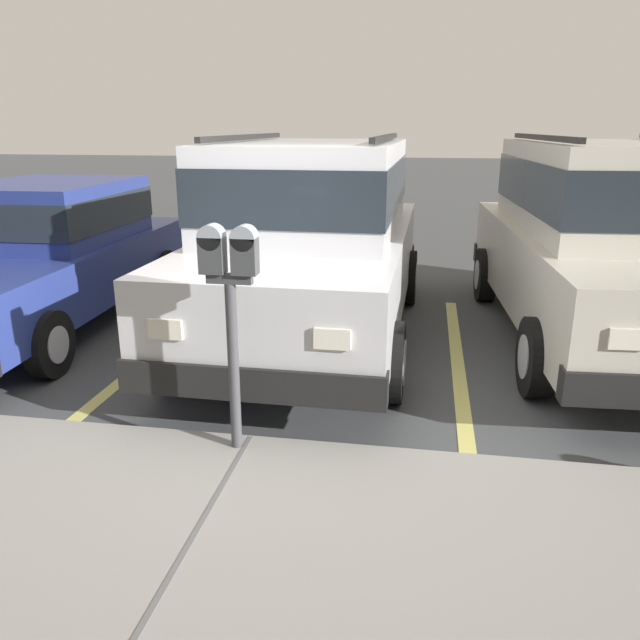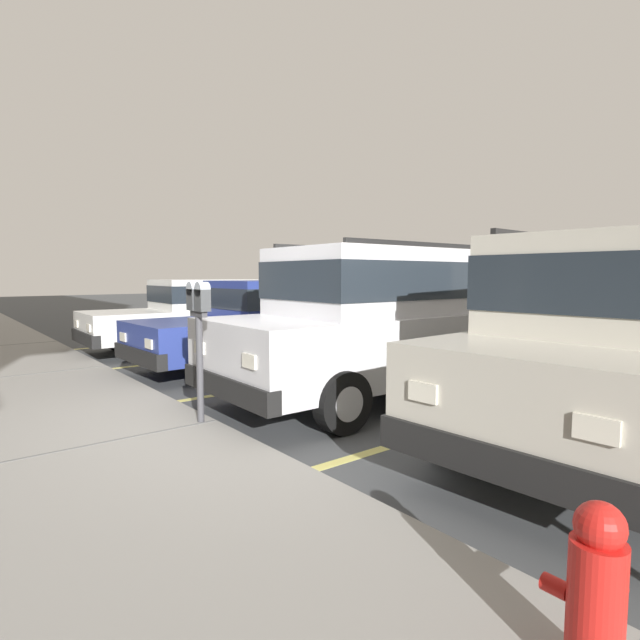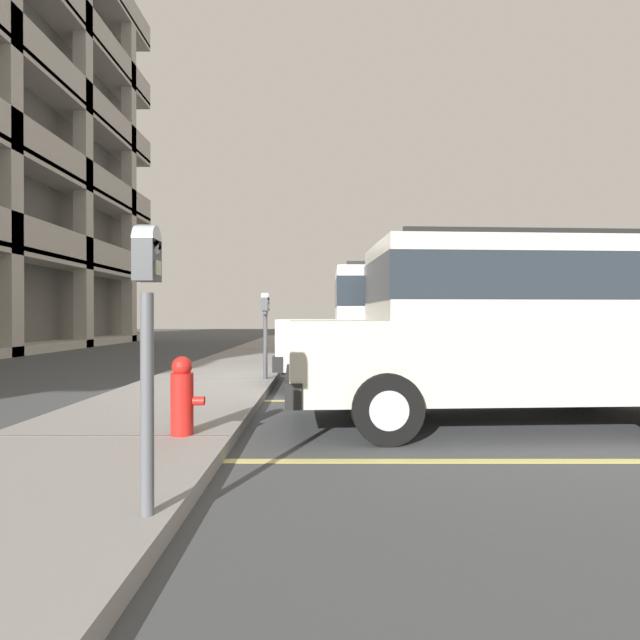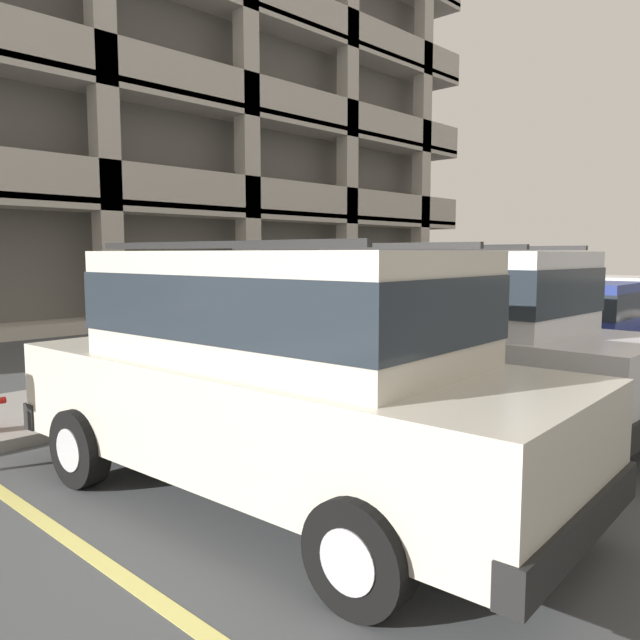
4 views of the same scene
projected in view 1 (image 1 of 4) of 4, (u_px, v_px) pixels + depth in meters
The scene contains 7 objects.
ground_plane at pixel (260, 444), 4.45m from camera, with size 80.00×80.00×0.10m.
sidewalk at pixel (194, 547), 3.19m from camera, with size 40.00×2.20×0.12m.
parking_stall_lines at pixel (151, 356), 5.98m from camera, with size 11.72×4.80×0.01m.
silver_suv at pixel (314, 233), 6.26m from camera, with size 2.06×4.80×2.03m.
red_sedan at pixel (606, 235), 6.12m from camera, with size 2.21×4.88×2.03m.
dark_hatchback at pixel (45, 251), 6.77m from camera, with size 1.95×4.54×1.54m.
parking_meter_near at pixel (230, 286), 3.76m from camera, with size 0.35×0.12×1.45m.
Camera 1 is at (-1.09, 3.85, 2.13)m, focal length 35.00 mm.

